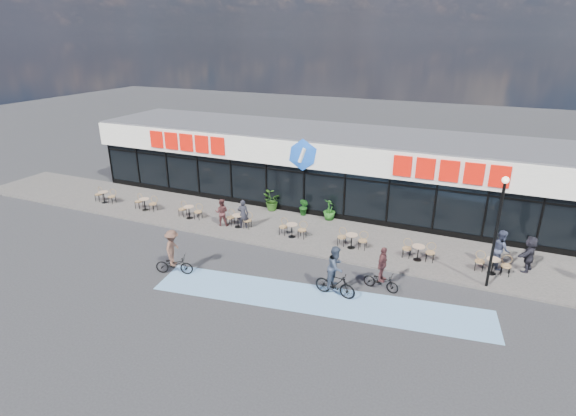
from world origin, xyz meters
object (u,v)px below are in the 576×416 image
(bistro_set_0, at_px, (105,195))
(patron_right, at_px, (222,212))
(potted_plant_left, at_px, (304,207))
(patron_left, at_px, (243,214))
(pedestrian_a, at_px, (529,254))
(cyclist_b, at_px, (382,274))
(pedestrian_b, at_px, (501,249))
(potted_plant_right, at_px, (329,210))
(potted_plant_mid, at_px, (271,201))
(cyclist_a, at_px, (335,275))
(lamp_post, at_px, (498,223))

(bistro_set_0, bearing_deg, patron_right, -1.40)
(potted_plant_left, distance_m, patron_left, 3.93)
(patron_right, xyz_separation_m, pedestrian_a, (15.57, 1.05, 0.07))
(pedestrian_a, bearing_deg, patron_left, -63.71)
(patron_right, height_order, pedestrian_a, pedestrian_a)
(cyclist_b, bearing_deg, pedestrian_b, 41.15)
(pedestrian_b, xyz_separation_m, cyclist_b, (-4.59, -4.01, -0.27))
(bistro_set_0, xyz_separation_m, cyclist_b, (18.67, -3.31, 0.21))
(potted_plant_left, bearing_deg, potted_plant_right, -0.39)
(potted_plant_mid, xyz_separation_m, cyclist_b, (8.25, -6.31, 0.06))
(potted_plant_left, bearing_deg, potted_plant_mid, -179.07)
(patron_left, relative_size, cyclist_b, 0.83)
(cyclist_b, bearing_deg, patron_right, 162.41)
(bistro_set_0, relative_size, patron_left, 0.93)
(pedestrian_a, distance_m, cyclist_b, 7.13)
(cyclist_a, height_order, cyclist_b, cyclist_a)
(pedestrian_a, height_order, cyclist_b, cyclist_b)
(lamp_post, bearing_deg, potted_plant_left, 156.88)
(cyclist_a, bearing_deg, potted_plant_mid, 131.12)
(lamp_post, distance_m, patron_left, 12.89)
(cyclist_a, bearing_deg, patron_right, 151.88)
(potted_plant_mid, height_order, pedestrian_a, pedestrian_a)
(potted_plant_mid, relative_size, patron_right, 0.77)
(lamp_post, xyz_separation_m, pedestrian_a, (1.64, 2.17, -2.08))
(patron_left, bearing_deg, pedestrian_b, 161.56)
(potted_plant_mid, bearing_deg, pedestrian_b, -10.14)
(patron_left, distance_m, pedestrian_a, 14.32)
(lamp_post, height_order, patron_left, lamp_post)
(potted_plant_mid, distance_m, cyclist_b, 10.39)
(pedestrian_a, xyz_separation_m, cyclist_a, (-7.46, -5.38, 0.01))
(bistro_set_0, distance_m, cyclist_a, 17.62)
(pedestrian_a, distance_m, cyclist_a, 9.20)
(potted_plant_right, distance_m, patron_right, 6.21)
(potted_plant_left, relative_size, patron_right, 0.68)
(bistro_set_0, bearing_deg, potted_plant_right, 12.01)
(potted_plant_left, xyz_separation_m, patron_left, (-2.41, -3.09, 0.29))
(potted_plant_mid, distance_m, potted_plant_right, 3.78)
(potted_plant_mid, relative_size, cyclist_b, 0.60)
(potted_plant_mid, height_order, patron_left, patron_left)
(pedestrian_a, bearing_deg, cyclist_b, -31.72)
(patron_right, bearing_deg, pedestrian_b, 165.11)
(potted_plant_left, bearing_deg, cyclist_b, -46.25)
(bistro_set_0, xyz_separation_m, potted_plant_mid, (10.43, 3.00, 0.15))
(bistro_set_0, height_order, pedestrian_b, pedestrian_b)
(cyclist_b, bearing_deg, potted_plant_left, 133.75)
(bistro_set_0, height_order, cyclist_a, cyclist_a)
(bistro_set_0, height_order, potted_plant_left, potted_plant_left)
(pedestrian_b, bearing_deg, bistro_set_0, 72.60)
(bistro_set_0, height_order, patron_left, patron_left)
(pedestrian_b, bearing_deg, patron_right, 74.53)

